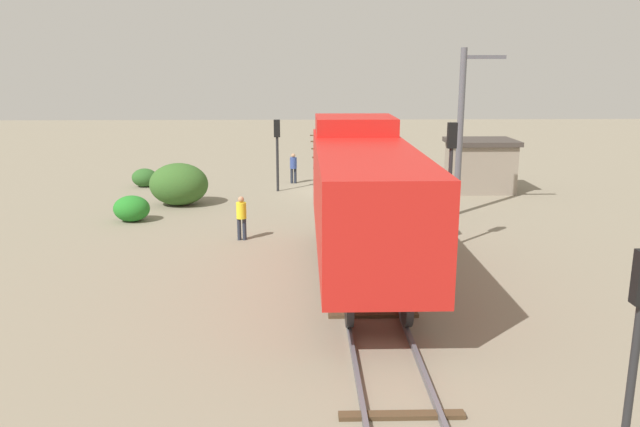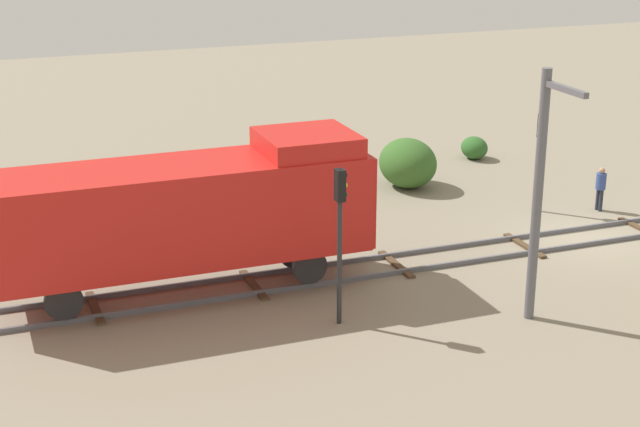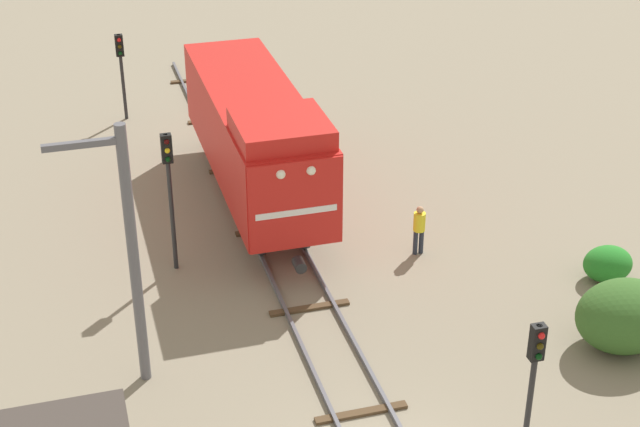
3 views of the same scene
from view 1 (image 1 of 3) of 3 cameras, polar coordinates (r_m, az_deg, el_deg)
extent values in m
plane|color=gray|center=(33.18, 1.66, 2.07)|extent=(90.00, 90.00, 0.00)
cube|color=#595960|center=(33.21, 2.90, 2.21)|extent=(0.10, 58.47, 0.16)
cube|color=#595960|center=(33.13, 0.42, 2.20)|extent=(0.10, 58.47, 0.16)
cube|color=#4C3823|center=(59.66, 0.23, 7.16)|extent=(2.40, 0.24, 0.09)
cube|color=#4C3823|center=(54.82, 0.39, 6.61)|extent=(2.40, 0.24, 0.09)
cube|color=#4C3823|center=(49.99, 0.58, 5.95)|extent=(2.40, 0.24, 0.09)
cube|color=#4C3823|center=(45.17, 0.81, 5.15)|extent=(2.40, 0.24, 0.09)
cube|color=#4C3823|center=(40.36, 1.09, 4.17)|extent=(2.40, 0.24, 0.09)
cube|color=#4C3823|center=(35.56, 1.44, 2.91)|extent=(2.40, 0.24, 0.09)
cube|color=#4C3823|center=(30.79, 1.91, 1.26)|extent=(2.40, 0.24, 0.09)
cube|color=#4C3823|center=(26.05, 2.54, -0.99)|extent=(2.40, 0.24, 0.09)
cube|color=#4C3823|center=(21.38, 3.46, -4.23)|extent=(2.40, 0.24, 0.09)
cube|color=#4C3823|center=(16.83, 4.90, -9.24)|extent=(2.40, 0.24, 0.09)
cube|color=#4C3823|center=(12.51, 7.47, -17.83)|extent=(2.40, 0.24, 0.09)
cube|color=red|center=(18.67, 4.13, 1.62)|extent=(2.90, 11.00, 2.90)
cube|color=red|center=(22.26, 3.22, 8.09)|extent=(2.75, 2.80, 0.60)
cube|color=red|center=(24.11, 2.85, 4.31)|extent=(2.84, 0.10, 2.84)
cube|color=white|center=(24.18, 2.84, 3.86)|extent=(2.46, 0.06, 0.20)
sphere|color=white|center=(24.05, 3.95, 6.92)|extent=(0.28, 0.28, 0.28)
sphere|color=white|center=(23.98, 1.79, 6.92)|extent=(0.28, 0.28, 0.28)
cylinder|color=#262628|center=(24.76, 2.75, 0.19)|extent=(0.36, 0.50, 0.36)
cylinder|color=#262628|center=(22.79, 4.95, -1.40)|extent=(0.18, 1.10, 1.10)
cylinder|color=#262628|center=(22.67, 1.33, -1.43)|extent=(0.18, 1.10, 1.10)
cylinder|color=#262628|center=(15.81, 7.95, -8.25)|extent=(0.18, 1.10, 1.10)
cylinder|color=#262628|center=(15.65, 2.68, -8.37)|extent=(0.18, 1.10, 1.10)
cylinder|color=#262628|center=(32.91, -3.92, 5.28)|extent=(0.14, 0.14, 3.77)
cube|color=black|center=(32.74, -3.96, 7.77)|extent=(0.32, 0.24, 0.90)
sphere|color=red|center=(32.85, -3.96, 8.26)|extent=(0.16, 0.16, 0.16)
sphere|color=#3C3306|center=(32.88, -3.95, 7.77)|extent=(0.16, 0.16, 0.16)
sphere|color=black|center=(32.91, -3.94, 7.29)|extent=(0.16, 0.16, 0.16)
cylinder|color=#262628|center=(22.81, 11.76, 2.43)|extent=(0.14, 0.14, 4.56)
cube|color=black|center=(22.54, 11.99, 7.00)|extent=(0.32, 0.24, 0.90)
sphere|color=#390606|center=(22.65, 11.94, 7.72)|extent=(0.16, 0.16, 0.16)
sphere|color=yellow|center=(22.68, 11.90, 7.01)|extent=(0.16, 0.16, 0.16)
sphere|color=black|center=(22.71, 11.87, 6.31)|extent=(0.16, 0.16, 0.16)
cylinder|color=#262628|center=(11.73, 26.81, -11.63)|extent=(0.14, 0.14, 3.66)
sphere|color=#3C3306|center=(11.37, 27.21, -5.04)|extent=(0.16, 0.16, 0.16)
sphere|color=black|center=(11.45, 27.06, -6.37)|extent=(0.16, 0.16, 0.16)
cylinder|color=#262B38|center=(35.34, -2.28, 3.46)|extent=(0.15, 0.15, 0.85)
cylinder|color=#262B38|center=(35.35, -2.60, 3.46)|extent=(0.15, 0.15, 0.85)
cylinder|color=#33478C|center=(35.23, -2.45, 4.64)|extent=(0.38, 0.38, 0.62)
sphere|color=tan|center=(35.17, -2.46, 5.32)|extent=(0.23, 0.23, 0.23)
cylinder|color=#262B38|center=(23.94, -6.92, -1.43)|extent=(0.15, 0.15, 0.85)
cylinder|color=#262B38|center=(23.96, -7.40, -1.43)|extent=(0.15, 0.15, 0.85)
cylinder|color=yellow|center=(23.78, -7.21, 0.28)|extent=(0.38, 0.38, 0.62)
sphere|color=tan|center=(23.69, -7.24, 1.28)|extent=(0.23, 0.23, 0.23)
cylinder|color=#595960|center=(28.05, 12.67, 7.17)|extent=(0.28, 0.28, 7.25)
cube|color=#595960|center=(28.14, 14.84, 13.66)|extent=(1.80, 0.16, 0.16)
cube|color=gray|center=(34.08, 14.41, 4.09)|extent=(3.20, 2.60, 2.50)
cube|color=#3F3833|center=(33.90, 14.55, 6.37)|extent=(3.50, 2.90, 0.24)
cube|color=#2D2319|center=(35.39, 13.81, 3.96)|extent=(0.80, 0.06, 1.90)
ellipsoid|color=#257C26|center=(27.77, -16.84, 0.44)|extent=(1.54, 1.26, 1.12)
ellipsoid|color=#356126|center=(30.39, -12.78, 2.62)|extent=(2.77, 2.27, 2.01)
ellipsoid|color=#2D5D26|center=(35.60, -15.73, 3.17)|extent=(1.39, 1.14, 1.01)
camera|label=2|loc=(31.77, 68.17, 15.22)|focal=55.00mm
camera|label=3|loc=(49.81, 8.64, 24.38)|focal=55.00mm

